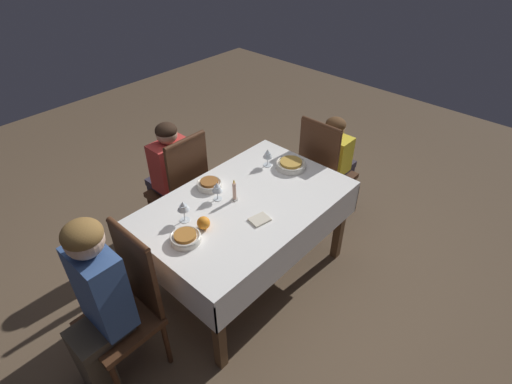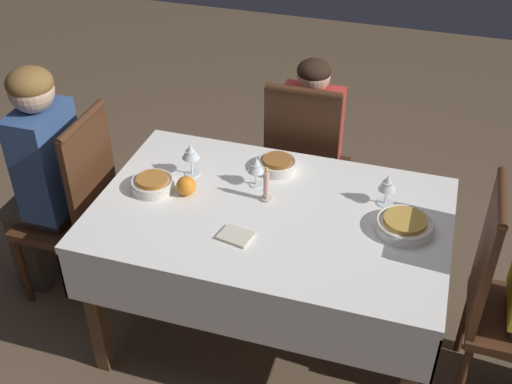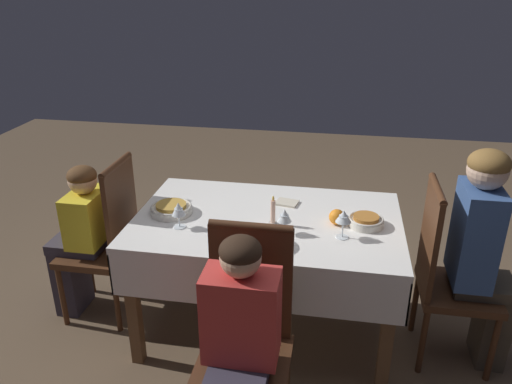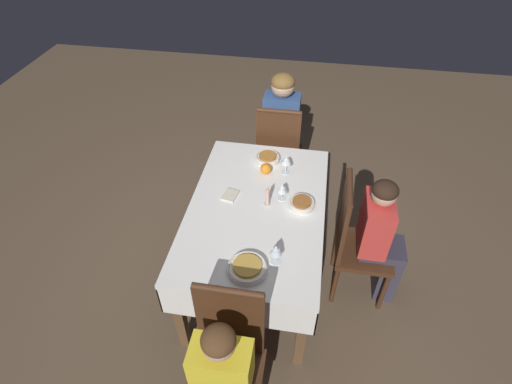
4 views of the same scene
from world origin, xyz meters
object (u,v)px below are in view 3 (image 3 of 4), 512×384
person_child_yellow (80,234)px  orange_fruit (337,217)px  candle_centerpiece (273,213)px  napkin_red_folded (287,203)px  wine_glass_west (344,217)px  wine_glass_north (284,216)px  bowl_east (171,209)px  dining_table (267,233)px  wine_glass_east (178,210)px  chair_north (247,331)px  bowl_west (366,221)px  person_adult_denim (482,249)px  person_child_red (239,349)px  chair_east (108,237)px  bowl_north (270,241)px  chair_west (445,271)px

person_child_yellow → orange_fruit: bearing=89.7°
candle_centerpiece → napkin_red_folded: bearing=-99.2°
wine_glass_west → wine_glass_north: (0.29, 0.01, -0.02)m
bowl_east → dining_table: bearing=-176.3°
candle_centerpiece → wine_glass_east: bearing=13.9°
chair_north → wine_glass_west: 0.72m
bowl_west → candle_centerpiece: bearing=7.7°
bowl_east → orange_fruit: orange_fruit is taller
person_adult_denim → wine_glass_east: person_adult_denim is taller
chair_north → person_adult_denim: bearing=30.8°
wine_glass_east → orange_fruit: wine_glass_east is taller
dining_table → person_child_red: person_child_red is taller
person_child_yellow → bowl_east: person_child_yellow is taller
chair_east → wine_glass_west: (-1.33, 0.15, 0.32)m
person_child_yellow → orange_fruit: person_child_yellow is taller
chair_east → person_child_yellow: bearing=-90.0°
person_child_red → bowl_east: person_child_red is taller
napkin_red_folded → dining_table: bearing=67.6°
wine_glass_north → wine_glass_east: (0.54, 0.03, 0.00)m
candle_centerpiece → orange_fruit: candle_centerpiece is taller
chair_north → dining_table: bearing=91.4°
chair_north → napkin_red_folded: (-0.06, -0.87, 0.21)m
person_child_red → bowl_west: size_ratio=5.68×
person_child_yellow → bowl_north: person_child_yellow is taller
dining_table → person_child_red: 0.85m
chair_east → wine_glass_north: (-1.04, 0.16, 0.30)m
wine_glass_east → chair_east: bearing=-20.0°
bowl_north → candle_centerpiece: size_ratio=1.08×
person_child_yellow → bowl_east: 0.63m
person_adult_denim → candle_centerpiece: bearing=91.5°
dining_table → person_adult_denim: (-1.09, 0.04, 0.03)m
bowl_east → wine_glass_west: bearing=172.8°
bowl_west → candle_centerpiece: (0.47, 0.06, 0.03)m
wine_glass_west → orange_fruit: 0.16m
wine_glass_west → bowl_east: size_ratio=0.65×
person_child_red → bowl_west: person_child_red is taller
bowl_north → person_child_yellow: bearing=-14.3°
bowl_west → person_child_red: bearing=59.5°
bowl_west → bowl_east: (1.03, 0.03, -0.00)m
person_child_red → candle_centerpiece: size_ratio=6.47×
wine_glass_west → wine_glass_east: 0.82m
person_child_yellow → wine_glass_east: person_child_yellow is taller
dining_table → person_child_yellow: size_ratio=1.48×
chair_west → bowl_north: 0.94m
dining_table → wine_glass_east: 0.50m
napkin_red_folded → chair_west: bearing=164.5°
chair_north → bowl_east: (0.54, -0.64, 0.23)m
wine_glass_north → orange_fruit: bearing=-150.0°
person_child_red → wine_glass_north: 0.74m
chair_west → bowl_east: 1.47m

